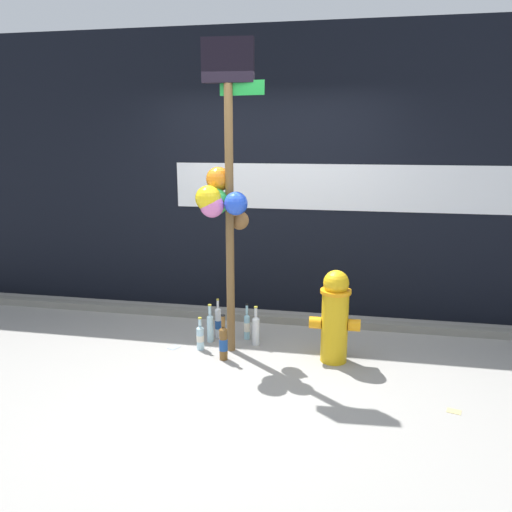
# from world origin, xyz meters

# --- Properties ---
(ground_plane) EXTENTS (14.00, 14.00, 0.00)m
(ground_plane) POSITION_xyz_m (0.00, 0.00, 0.00)
(ground_plane) COLOR gray
(building_wall) EXTENTS (10.00, 0.21, 3.11)m
(building_wall) POSITION_xyz_m (0.00, 1.65, 1.56)
(building_wall) COLOR black
(building_wall) RESTS_ON ground_plane
(curb_strip) EXTENTS (8.00, 0.12, 0.08)m
(curb_strip) POSITION_xyz_m (0.00, 1.17, 0.04)
(curb_strip) COLOR slate
(curb_strip) RESTS_ON ground_plane
(memorial_post) EXTENTS (0.58, 0.45, 2.77)m
(memorial_post) POSITION_xyz_m (-0.21, 0.33, 1.59)
(memorial_post) COLOR brown
(memorial_post) RESTS_ON ground_plane
(fire_hydrant) EXTENTS (0.45, 0.27, 0.84)m
(fire_hydrant) POSITION_xyz_m (0.80, 0.31, 0.42)
(fire_hydrant) COLOR gold
(fire_hydrant) RESTS_ON ground_plane
(bottle_0) EXTENTS (0.08, 0.08, 0.43)m
(bottle_0) POSITION_xyz_m (-0.17, 0.14, 0.17)
(bottle_0) COLOR brown
(bottle_0) RESTS_ON ground_plane
(bottle_1) EXTENTS (0.06, 0.06, 0.40)m
(bottle_1) POSITION_xyz_m (-0.36, 0.64, 0.16)
(bottle_1) COLOR silver
(bottle_1) RESTS_ON ground_plane
(bottle_2) EXTENTS (0.06, 0.06, 0.38)m
(bottle_2) POSITION_xyz_m (-0.41, 0.52, 0.16)
(bottle_2) COLOR #B2DBEA
(bottle_2) RESTS_ON ground_plane
(bottle_3) EXTENTS (0.07, 0.07, 0.39)m
(bottle_3) POSITION_xyz_m (0.05, 0.53, 0.16)
(bottle_3) COLOR silver
(bottle_3) RESTS_ON ground_plane
(bottle_4) EXTENTS (0.07, 0.07, 0.32)m
(bottle_4) POSITION_xyz_m (-0.45, 0.32, 0.13)
(bottle_4) COLOR #B2DBEA
(bottle_4) RESTS_ON ground_plane
(bottle_5) EXTENTS (0.06, 0.06, 0.36)m
(bottle_5) POSITION_xyz_m (-0.07, 0.66, 0.14)
(bottle_5) COLOR #93CCE0
(bottle_5) RESTS_ON ground_plane
(litter_0) EXTENTS (0.11, 0.13, 0.01)m
(litter_0) POSITION_xyz_m (-0.71, 0.31, 0.00)
(litter_0) COLOR #8C99B2
(litter_0) RESTS_ON ground_plane
(litter_1) EXTENTS (0.09, 0.07, 0.01)m
(litter_1) POSITION_xyz_m (0.13, 1.32, 0.00)
(litter_1) COLOR tan
(litter_1) RESTS_ON ground_plane
(litter_2) EXTENTS (0.12, 0.09, 0.01)m
(litter_2) POSITION_xyz_m (1.72, -0.40, 0.00)
(litter_2) COLOR tan
(litter_2) RESTS_ON ground_plane
(litter_3) EXTENTS (0.08, 0.08, 0.01)m
(litter_3) POSITION_xyz_m (0.88, 0.90, 0.00)
(litter_3) COLOR tan
(litter_3) RESTS_ON ground_plane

